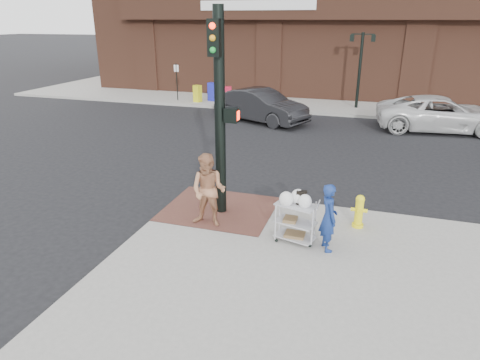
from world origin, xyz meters
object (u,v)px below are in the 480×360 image
(traffic_signal_pole, at_px, (220,109))
(utility_cart, at_px, (296,219))
(woman_blue, at_px, (329,217))
(pedestrian_tan, at_px, (209,190))
(minivan_white, at_px, (441,114))
(sedan_dark, at_px, (261,106))
(lamp_post, at_px, (360,62))
(fire_hydrant, at_px, (359,211))

(traffic_signal_pole, xyz_separation_m, utility_cart, (2.09, -0.96, -2.13))
(woman_blue, relative_size, utility_cart, 1.25)
(pedestrian_tan, height_order, minivan_white, pedestrian_tan)
(traffic_signal_pole, xyz_separation_m, pedestrian_tan, (-0.03, -0.80, -1.79))
(sedan_dark, xyz_separation_m, utility_cart, (3.98, -11.80, -0.11))
(minivan_white, distance_m, utility_cart, 13.23)
(lamp_post, height_order, fire_hydrant, lamp_post)
(utility_cart, distance_m, fire_hydrant, 1.75)
(lamp_post, distance_m, sedan_dark, 6.45)
(woman_blue, distance_m, utility_cart, 0.77)
(utility_cart, bearing_deg, traffic_signal_pole, 155.28)
(pedestrian_tan, xyz_separation_m, minivan_white, (6.42, 12.36, -0.27))
(traffic_signal_pole, distance_m, utility_cart, 3.14)
(woman_blue, distance_m, pedestrian_tan, 2.87)
(minivan_white, bearing_deg, lamp_post, 40.44)
(pedestrian_tan, height_order, fire_hydrant, pedestrian_tan)
(pedestrian_tan, bearing_deg, lamp_post, 81.83)
(traffic_signal_pole, bearing_deg, woman_blue, -21.58)
(lamp_post, bearing_deg, fire_hydrant, -86.46)
(woman_blue, relative_size, minivan_white, 0.27)
(minivan_white, distance_m, fire_hydrant, 11.76)
(lamp_post, height_order, pedestrian_tan, lamp_post)
(utility_cart, xyz_separation_m, fire_hydrant, (1.32, 1.15, -0.13))
(woman_blue, bearing_deg, utility_cart, 53.37)
(sedan_dark, distance_m, fire_hydrant, 11.90)
(lamp_post, distance_m, utility_cart, 16.31)
(fire_hydrant, bearing_deg, utility_cart, -138.95)
(traffic_signal_pole, bearing_deg, utility_cart, -24.72)
(sedan_dark, bearing_deg, utility_cart, -137.30)
(sedan_dark, bearing_deg, fire_hydrant, -129.50)
(woman_blue, relative_size, fire_hydrant, 1.84)
(lamp_post, bearing_deg, pedestrian_tan, -98.90)
(lamp_post, relative_size, minivan_white, 0.71)
(traffic_signal_pole, relative_size, sedan_dark, 1.02)
(minivan_white, xyz_separation_m, fire_hydrant, (-2.97, -11.37, -0.21))
(woman_blue, height_order, fire_hydrant, woman_blue)
(pedestrian_tan, height_order, utility_cart, pedestrian_tan)
(traffic_signal_pole, relative_size, fire_hydrant, 6.09)
(utility_cart, bearing_deg, fire_hydrant, 41.05)
(traffic_signal_pole, bearing_deg, minivan_white, 61.08)
(traffic_signal_pole, bearing_deg, lamp_post, 80.76)
(pedestrian_tan, height_order, sedan_dark, pedestrian_tan)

